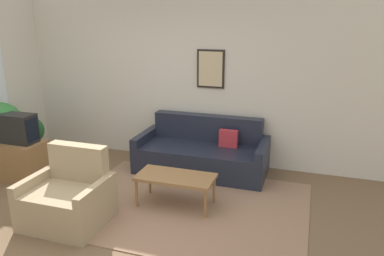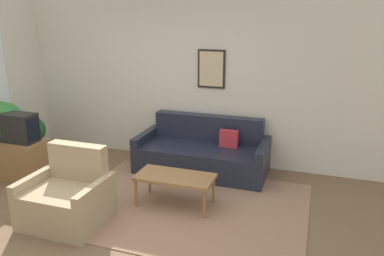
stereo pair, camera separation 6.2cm
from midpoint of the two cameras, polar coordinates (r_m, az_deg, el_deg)
The scene contains 11 objects.
ground_plane at distance 4.56m, azimuth -13.94°, elevation -14.70°, with size 16.00×16.00×0.00m, color brown.
area_rug at distance 4.91m, azimuth -0.51°, elevation -11.74°, with size 3.01×2.27×0.01m.
wall_back at distance 6.21m, azimuth -2.37°, elevation 7.47°, with size 8.00×0.09×2.70m.
couch at distance 5.85m, azimuth 1.99°, elevation -3.91°, with size 2.00×0.90×0.83m.
coffee_table at distance 4.77m, azimuth -2.24°, elevation -7.68°, with size 0.99×0.48×0.41m.
tv_stand at distance 6.14m, azimuth -24.35°, elevation -4.41°, with size 0.76×0.48×0.58m.
tv at distance 5.99m, azimuth -24.89°, elevation 0.08°, with size 0.61×0.28×0.42m.
armchair at distance 4.68m, azimuth -18.03°, elevation -10.15°, with size 0.92×0.76×0.88m.
potted_plant_tall at distance 6.38m, azimuth -26.82°, elevation 0.18°, with size 0.72×0.72×1.11m.
potted_plant_by_window at distance 6.86m, azimuth -22.99°, elevation -0.57°, with size 0.46×0.46×0.74m.
potted_plant_small at distance 6.67m, azimuth -24.55°, elevation -0.35°, with size 0.58×0.58×0.88m.
Camera 2 is at (2.26, -3.22, 2.33)m, focal length 35.00 mm.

